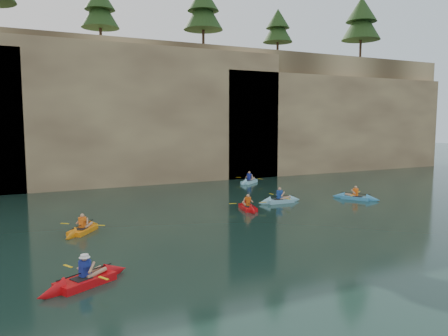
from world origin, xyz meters
name	(u,v)px	position (x,y,z in m)	size (l,w,h in m)	color
ground	(276,273)	(0.00, 0.00, 0.00)	(160.00, 160.00, 0.00)	black
cliff	(102,111)	(0.00, 30.00, 6.00)	(70.00, 16.00, 12.00)	tan
cliff_slab_center	(145,114)	(2.00, 22.60, 5.70)	(24.00, 2.40, 11.40)	tan
cliff_slab_east	(338,123)	(22.00, 22.60, 4.92)	(26.00, 2.40, 9.84)	tan
sea_cave_center	(70,168)	(-4.00, 21.95, 1.60)	(3.50, 1.00, 3.20)	black
sea_cave_east	(236,153)	(10.00, 21.95, 2.25)	(5.00, 1.00, 4.50)	black
main_kayaker	(85,280)	(-6.00, 1.74, 0.16)	(3.27, 2.17, 1.22)	red
kayaker_orange	(83,230)	(-5.10, 8.49, 0.14)	(2.31, 2.72, 1.11)	orange
kayaker_ltblue_near	(280,200)	(7.13, 10.63, 0.15)	(3.08, 2.39, 1.21)	#81BFD7
kayaker_red_far	(248,207)	(4.32, 9.68, 0.14)	(2.19, 3.13, 1.12)	red
kayaker_ltblue_mid	(249,181)	(9.67, 19.00, 0.15)	(2.97, 2.47, 1.20)	#91DAF4
kayaker_blue_east	(355,197)	(12.26, 9.42, 0.14)	(2.22, 3.00, 1.11)	#3C95CD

